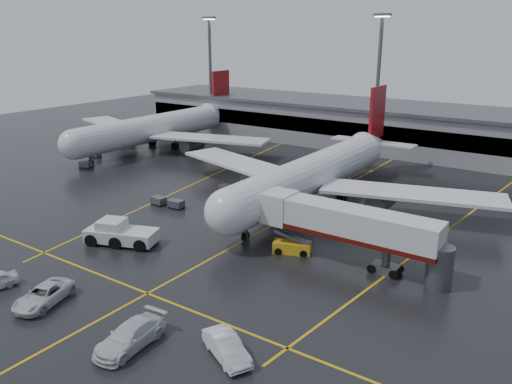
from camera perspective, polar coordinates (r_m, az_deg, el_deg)
The scene contains 21 objects.
ground at distance 63.36m, azimuth 2.52°, elevation -3.31°, with size 220.00×220.00×0.00m, color black.
apron_line_centre at distance 63.36m, azimuth 2.52°, elevation -3.31°, with size 0.25×90.00×0.02m, color gold.
apron_line_stop at distance 47.81m, azimuth -11.95°, elevation -10.95°, with size 60.00×0.25×0.02m, color gold.
apron_line_left at distance 82.30m, azimuth -5.57°, elevation 1.55°, with size 0.25×70.00×0.02m, color gold.
apron_line_right at distance 65.69m, azimuth 20.80°, elevation -3.71°, with size 0.25×70.00×0.02m, color gold.
terminal at distance 104.68m, azimuth 16.79°, elevation 6.74°, with size 122.00×19.00×8.60m.
light_mast_left at distance 120.03m, azimuth -5.10°, elevation 13.58°, with size 3.00×1.20×25.45m.
light_mast_mid at distance 99.50m, azimuth 13.41°, elevation 12.40°, with size 3.00×1.20×25.45m.
main_airliner at distance 70.09m, azimuth 6.80°, elevation 2.25°, with size 48.80×45.60×14.10m.
second_airliner at distance 104.37m, azimuth -10.82°, elevation 7.08°, with size 48.80×45.60×14.10m.
jet_bridge at distance 51.80m, azimuth 10.19°, elevation -3.78°, with size 19.90×3.40×6.05m.
pushback_tractor at distance 58.59m, azimuth -14.87°, elevation -4.52°, with size 8.42×5.68×2.79m.
belt_loader at distance 54.67m, azimuth 4.03°, elevation -6.12°, with size 4.31×3.01×2.52m.
service_van_a at distance 48.43m, azimuth -22.50°, elevation -10.53°, with size 2.69×5.83×1.62m, color silver.
service_van_b at distance 40.50m, azimuth -13.79°, elevation -15.26°, with size 2.52×6.19×1.80m, color silver.
service_van_c at distance 38.45m, azimuth -3.29°, elevation -16.80°, with size 1.75×5.02×1.66m, color white.
baggage_cart_a at distance 68.68m, azimuth -8.86°, elevation -1.29°, with size 2.08×1.43×1.12m.
baggage_cart_b at distance 70.47m, azimuth -10.75°, elevation -0.90°, with size 2.09×1.44×1.12m.
baggage_cart_c at distance 74.54m, azimuth -3.35°, elevation 0.40°, with size 2.25×1.74×1.12m.
baggage_cart_d at distance 100.05m, azimuth -17.45°, elevation 4.05°, with size 2.22×1.67×1.12m.
baggage_cart_e at distance 92.75m, azimuth -18.38°, elevation 2.94°, with size 2.26×1.76×1.12m.
Camera 1 is at (31.35, -50.28, 22.45)m, focal length 36.04 mm.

